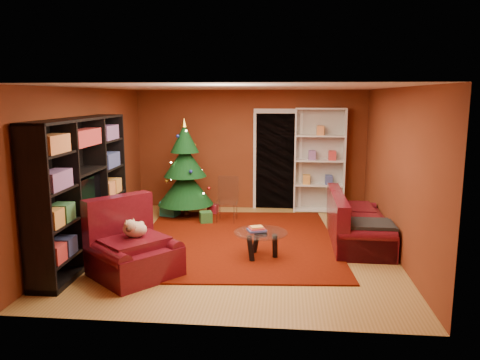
# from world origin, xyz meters

# --- Properties ---
(floor) EXTENTS (5.00, 5.50, 0.05)m
(floor) POSITION_xyz_m (0.00, 0.00, -0.03)
(floor) COLOR #A47B3C
(floor) RESTS_ON ground
(ceiling) EXTENTS (5.00, 5.50, 0.05)m
(ceiling) POSITION_xyz_m (0.00, 0.00, 2.62)
(ceiling) COLOR silver
(ceiling) RESTS_ON wall_back
(wall_back) EXTENTS (5.00, 0.05, 2.60)m
(wall_back) POSITION_xyz_m (0.00, 2.77, 1.30)
(wall_back) COLOR maroon
(wall_back) RESTS_ON ground
(wall_left) EXTENTS (0.05, 5.50, 2.60)m
(wall_left) POSITION_xyz_m (-2.52, 0.00, 1.30)
(wall_left) COLOR maroon
(wall_left) RESTS_ON ground
(wall_right) EXTENTS (0.05, 5.50, 2.60)m
(wall_right) POSITION_xyz_m (2.52, 0.00, 1.30)
(wall_right) COLOR maroon
(wall_right) RESTS_ON ground
(doorway) EXTENTS (1.06, 0.60, 2.16)m
(doorway) POSITION_xyz_m (0.60, 2.73, 1.05)
(doorway) COLOR black
(doorway) RESTS_ON floor
(rug) EXTENTS (3.60, 4.11, 0.02)m
(rug) POSITION_xyz_m (-0.03, 0.28, 0.01)
(rug) COLOR #571103
(rug) RESTS_ON floor
(media_unit) EXTENTS (0.47, 2.81, 2.15)m
(media_unit) POSITION_xyz_m (-2.27, -0.81, 1.08)
(media_unit) COLOR black
(media_unit) RESTS_ON floor
(christmas_tree) EXTENTS (1.22, 1.22, 2.05)m
(christmas_tree) POSITION_xyz_m (-1.28, 1.91, 0.99)
(christmas_tree) COLOR black
(christmas_tree) RESTS_ON floor
(gift_box_teal) EXTENTS (0.40, 0.40, 0.33)m
(gift_box_teal) POSITION_xyz_m (-1.59, 1.83, 0.16)
(gift_box_teal) COLOR #157B79
(gift_box_teal) RESTS_ON floor
(gift_box_green) EXTENTS (0.29, 0.29, 0.23)m
(gift_box_green) POSITION_xyz_m (-0.77, 1.36, 0.12)
(gift_box_green) COLOR #235C24
(gift_box_green) RESTS_ON floor
(gift_box_red) EXTENTS (0.23, 0.23, 0.20)m
(gift_box_red) POSITION_xyz_m (-0.74, 2.11, 0.10)
(gift_box_red) COLOR maroon
(gift_box_red) RESTS_ON floor
(white_bookshelf) EXTENTS (1.06, 0.40, 2.28)m
(white_bookshelf) POSITION_xyz_m (1.50, 2.57, 1.11)
(white_bookshelf) COLOR white
(white_bookshelf) RESTS_ON floor
(armchair) EXTENTS (1.57, 1.57, 0.87)m
(armchair) POSITION_xyz_m (-1.29, -1.43, 0.44)
(armchair) COLOR #490B15
(armchair) RESTS_ON rug
(dog) EXTENTS (0.49, 0.50, 0.28)m
(dog) POSITION_xyz_m (-1.29, -1.36, 0.65)
(dog) COLOR beige
(dog) RESTS_ON armchair
(sofa) EXTENTS (0.94, 2.03, 0.87)m
(sofa) POSITION_xyz_m (2.02, 0.36, 0.43)
(sofa) COLOR #490B15
(sofa) RESTS_ON rug
(coffee_table) EXTENTS (1.06, 1.06, 0.51)m
(coffee_table) POSITION_xyz_m (0.41, -0.54, 0.22)
(coffee_table) COLOR gray
(coffee_table) RESTS_ON rug
(acrylic_chair) EXTENTS (0.43, 0.47, 0.82)m
(acrylic_chair) POSITION_xyz_m (-0.37, 1.48, 0.41)
(acrylic_chair) COLOR #66605B
(acrylic_chair) RESTS_ON rug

